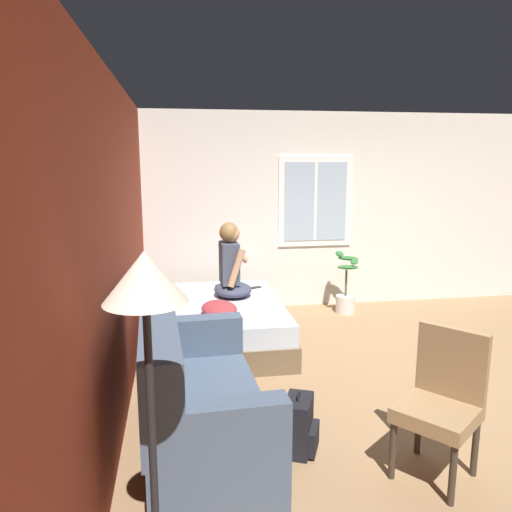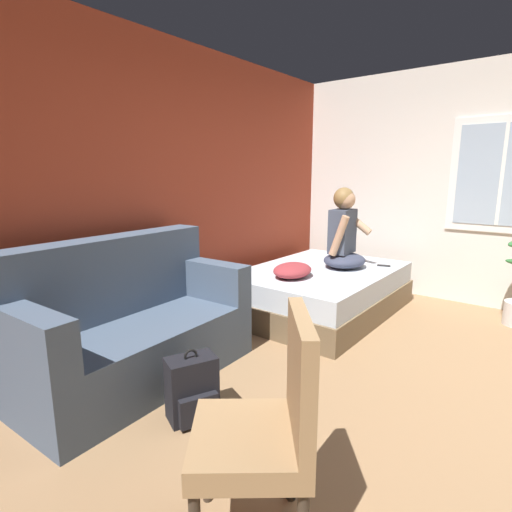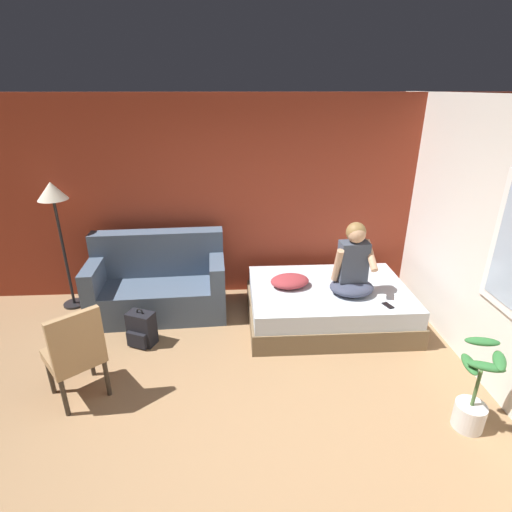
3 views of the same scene
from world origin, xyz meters
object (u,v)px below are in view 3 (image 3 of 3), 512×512
Objects in this scene: couch at (159,284)px; potted_plant at (473,399)px; floor_lamp at (54,204)px; backpack at (141,329)px; side_chair at (75,352)px; bed at (328,304)px; cell_phone at (388,305)px; person_seated at (353,265)px; throw_pillow at (290,281)px.

couch is 2.04× the size of potted_plant.
backpack is at bearing -40.65° from floor_lamp.
floor_lamp reaches higher than potted_plant.
couch is 3.79× the size of backpack.
bed is at bearing 24.77° from side_chair.
cell_phone is at bearing 12.84° from side_chair.
couch is at bearing 167.31° from person_seated.
cell_phone is at bearing -17.90° from couch.
cell_phone is (0.34, -0.34, -0.35)m from person_seated.
person_seated is 1.82× the size of throw_pillow.
floor_lamp reaches higher than side_chair.
potted_plant is at bearing -54.06° from throw_pillow.
throw_pillow is 1.18m from cell_phone.
side_chair is 3.06m from person_seated.
side_chair is 2.14× the size of backpack.
potted_plant is at bearing -64.50° from bed.
throw_pillow is at bearing 173.05° from bed.
person_seated is at bearing -12.69° from couch.
throw_pillow is (2.15, 1.27, 0.02)m from side_chair.
throw_pillow is at bearing -10.68° from floor_lamp.
throw_pillow reaches higher than backpack.
floor_lamp is at bearing 168.22° from person_seated.
floor_lamp reaches higher than person_seated.
cell_phone is (2.71, -0.87, 0.09)m from couch.
backpack is 3.18× the size of cell_phone.
floor_lamp is 4.97m from potted_plant.
side_chair is (-0.48, -1.60, 0.14)m from couch.
couch is at bearing 142.35° from cell_phone.
side_chair is at bearing 173.09° from cell_phone.
bed is 2.26× the size of person_seated.
potted_plant is (3.00, -2.16, -0.09)m from couch.
couch is 2.47m from person_seated.
throw_pillow is at bearing 163.81° from person_seated.
side_chair is at bearing -159.49° from person_seated.
side_chair is 3.27m from cell_phone.
floor_lamp reaches higher than backpack.
cell_phone is 1.33m from potted_plant.
floor_lamp is at bearing 144.75° from cell_phone.
cell_phone is at bearing -27.62° from throw_pillow.
throw_pillow is at bearing 13.33° from backpack.
potted_plant is at bearing -97.17° from cell_phone.
throw_pillow is 3.06m from floor_lamp.
bed is 2.02× the size of side_chair.
side_chair is at bearing 170.80° from potted_plant.
person_seated is at bearing -16.19° from throw_pillow.
backpack is at bearing -170.93° from bed.
side_chair reaches higher than throw_pillow.
backpack is 1.92m from floor_lamp.
cell_phone is 0.17× the size of potted_plant.
throw_pillow is at bearing -11.17° from couch.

